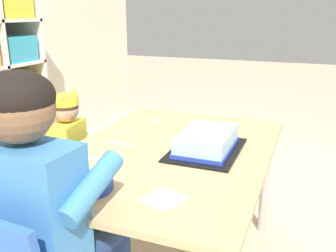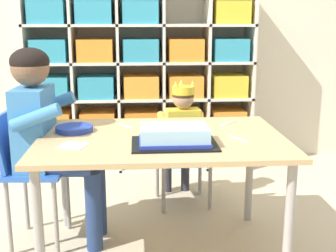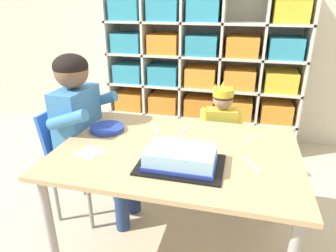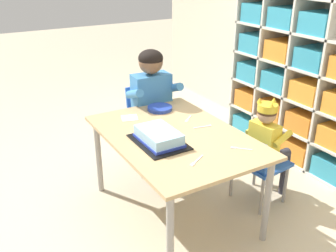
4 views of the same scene
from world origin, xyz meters
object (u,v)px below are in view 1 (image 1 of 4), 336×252
object	(u,v)px
fork_scattered_mid_table	(119,143)
fork_by_napkin	(153,121)
adult_helper_seated	(46,201)
paper_plate_stack	(85,185)
activity_table	(169,164)
child_with_crown	(61,145)
birthday_cake_on_tray	(207,142)
classroom_chair_blue	(81,173)
fork_near_cake_tray	(211,127)
fork_near_child_seat	(104,157)

from	to	relation	value
fork_scattered_mid_table	fork_by_napkin	bearing A→B (deg)	99.66
adult_helper_seated	fork_by_napkin	size ratio (longest dim) A/B	10.05
paper_plate_stack	fork_by_napkin	size ratio (longest dim) A/B	1.81
activity_table	fork_scattered_mid_table	world-z (taller)	fork_scattered_mid_table
child_with_crown	birthday_cake_on_tray	bearing A→B (deg)	76.02
birthday_cake_on_tray	activity_table	bearing A→B (deg)	108.53
child_with_crown	paper_plate_stack	bearing A→B (deg)	36.67
classroom_chair_blue	birthday_cake_on_tray	size ratio (longest dim) A/B	1.48
child_with_crown	fork_by_napkin	world-z (taller)	child_with_crown
activity_table	birthday_cake_on_tray	distance (m)	0.19
child_with_crown	fork_near_cake_tray	world-z (taller)	child_with_crown
paper_plate_stack	fork_scattered_mid_table	world-z (taller)	paper_plate_stack
classroom_chair_blue	fork_by_napkin	xyz separation A→B (m)	(0.20, -0.34, 0.28)
fork_near_cake_tray	fork_by_napkin	world-z (taller)	same
paper_plate_stack	fork_near_cake_tray	size ratio (longest dim) A/B	1.39
classroom_chair_blue	birthday_cake_on_tray	xyz separation A→B (m)	(-0.13, -0.73, 0.31)
adult_helper_seated	fork_by_napkin	xyz separation A→B (m)	(0.95, 0.07, -0.02)
activity_table	fork_near_cake_tray	xyz separation A→B (m)	(0.37, -0.08, 0.06)
paper_plate_stack	fork_near_cake_tray	bearing A→B (deg)	-14.61
activity_table	birthday_cake_on_tray	bearing A→B (deg)	-71.47
classroom_chair_blue	adult_helper_seated	distance (m)	0.91
fork_by_napkin	birthday_cake_on_tray	bearing A→B (deg)	-175.29
activity_table	fork_by_napkin	distance (m)	0.45
classroom_chair_blue	adult_helper_seated	bearing A→B (deg)	22.76
classroom_chair_blue	child_with_crown	size ratio (longest dim) A/B	0.71
activity_table	fork_scattered_mid_table	xyz separation A→B (m)	(-0.01, 0.23, 0.06)
fork_scattered_mid_table	adult_helper_seated	bearing A→B (deg)	-73.48
fork_near_cake_tray	activity_table	bearing A→B (deg)	49.06
fork_near_cake_tray	paper_plate_stack	bearing A→B (deg)	46.92
fork_near_cake_tray	child_with_crown	bearing A→B (deg)	-13.64
birthday_cake_on_tray	paper_plate_stack	bearing A→B (deg)	150.21
classroom_chair_blue	child_with_crown	bearing A→B (deg)	-90.58
fork_near_child_seat	fork_scattered_mid_table	bearing A→B (deg)	-122.10
child_with_crown	adult_helper_seated	world-z (taller)	adult_helper_seated
adult_helper_seated	fork_scattered_mid_table	world-z (taller)	adult_helper_seated
paper_plate_stack	birthday_cake_on_tray	bearing A→B (deg)	-29.79
fork_near_child_seat	activity_table	bearing A→B (deg)	179.12
birthday_cake_on_tray	paper_plate_stack	xyz separation A→B (m)	(-0.48, 0.28, -0.02)
classroom_chair_blue	fork_by_napkin	distance (m)	0.48
activity_table	adult_helper_seated	xyz separation A→B (m)	(-0.58, 0.16, 0.08)
fork_by_napkin	paper_plate_stack	bearing A→B (deg)	142.27
child_with_crown	fork_by_napkin	distance (m)	0.51
activity_table	classroom_chair_blue	xyz separation A→B (m)	(0.18, 0.58, -0.21)
birthday_cake_on_tray	fork_by_napkin	bearing A→B (deg)	50.11
child_with_crown	fork_by_napkin	xyz separation A→B (m)	(0.21, -0.44, 0.13)
activity_table	child_with_crown	xyz separation A→B (m)	(0.17, 0.68, -0.06)
activity_table	child_with_crown	distance (m)	0.70
classroom_chair_blue	fork_near_child_seat	xyz separation A→B (m)	(-0.35, -0.36, 0.28)
paper_plate_stack	fork_by_napkin	xyz separation A→B (m)	(0.81, 0.11, -0.01)
child_with_crown	fork_scattered_mid_table	size ratio (longest dim) A/B	6.00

